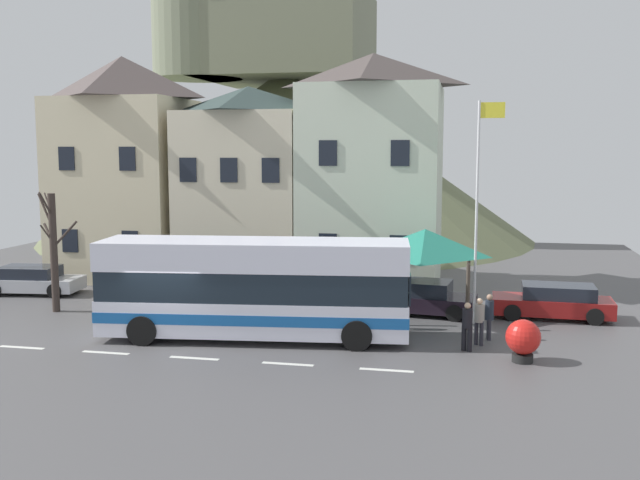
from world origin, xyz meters
name	(u,v)px	position (x,y,z in m)	size (l,w,h in m)	color
ground_plane	(167,345)	(0.00, 0.00, -0.03)	(40.00, 60.00, 0.07)	#504E50
townhouse_00	(125,168)	(-7.27, 11.76, 5.50)	(6.16, 5.58, 11.01)	beige
townhouse_01	(249,185)	(-0.84, 12.01, 4.73)	(5.81, 6.09, 9.46)	beige
townhouse_02	(373,171)	(5.24, 11.84, 5.42)	(6.25, 5.74, 10.83)	beige
hilltop_castle	(286,144)	(-3.67, 30.06, 6.84)	(35.49, 35.49, 21.26)	#636A49
transit_bus	(255,289)	(2.65, 1.31, 1.71)	(10.69, 3.78, 3.39)	white
bus_shelter	(425,243)	(8.12, 5.67, 2.89)	(3.60, 3.60, 3.44)	#473D33
parked_car_00	(176,284)	(-2.54, 6.81, 0.69)	(4.42, 2.39, 1.40)	black
parked_car_01	(33,280)	(-9.39, 6.72, 0.61)	(4.32, 2.32, 1.24)	silver
parked_car_02	(554,302)	(13.00, 6.55, 0.64)	(4.51, 1.99, 1.31)	maroon
parked_car_03	(424,298)	(8.08, 6.23, 0.65)	(4.03, 2.31, 1.33)	black
pedestrian_00	(467,325)	(9.78, 1.20, 0.86)	(0.34, 0.33, 1.59)	black
pedestrian_01	(394,306)	(7.19, 3.55, 0.87)	(0.32, 0.33, 1.56)	#38332D
pedestrian_02	(489,314)	(10.51, 2.78, 0.89)	(0.29, 0.32, 1.57)	#2D2D38
pedestrian_03	(479,318)	(10.17, 2.01, 0.92)	(0.32, 0.32, 1.58)	#2D2D38
public_bench	(424,294)	(7.97, 7.80, 0.48)	(1.78, 0.48, 0.87)	#473828
flagpole	(479,198)	(10.08, 5.01, 4.68)	(0.95, 0.10, 8.19)	silver
harbour_buoy	(523,339)	(11.47, 0.30, 0.73)	(1.07, 1.07, 1.32)	black
bare_tree_01	(53,249)	(-6.37, 3.68, 2.51)	(1.50, 1.82, 4.85)	#382D28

